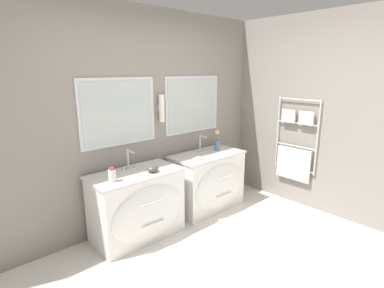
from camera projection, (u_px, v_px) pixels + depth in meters
The scene contains 11 objects.
ground_plane at pixel (250, 284), 2.70m from camera, with size 16.00×16.00×0.00m, color silver.
wall_back at pixel (141, 119), 3.62m from camera, with size 5.38×0.15×2.60m.
wall_right at pixel (294, 113), 4.18m from camera, with size 0.13×3.52×2.60m.
vanity_left at pixel (138, 205), 3.38m from camera, with size 1.02×0.60×0.78m.
vanity_right at pixel (209, 181), 4.11m from camera, with size 1.02×0.60×0.78m.
faucet_left at pixel (129, 160), 3.37m from camera, with size 0.17×0.14×0.24m.
faucet_right at pixel (201, 144), 4.11m from camera, with size 0.17×0.14×0.24m.
toiletry_bottle at pixel (112, 175), 3.02m from camera, with size 0.08×0.08×0.15m.
amenity_bowl at pixel (153, 169), 3.31m from camera, with size 0.13×0.13×0.08m.
flower_vase at pixel (217, 142), 4.18m from camera, with size 0.07×0.07×0.29m.
soap_dish at pixel (198, 158), 3.77m from camera, with size 0.11×0.08×0.04m.
Camera 1 is at (-1.94, -1.36, 1.88)m, focal length 28.00 mm.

